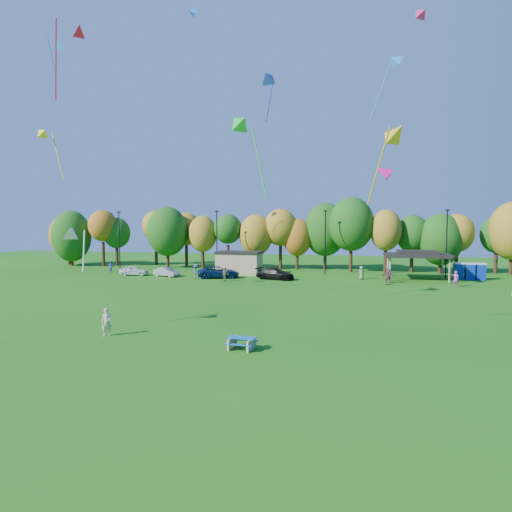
% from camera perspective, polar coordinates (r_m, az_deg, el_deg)
% --- Properties ---
extents(ground, '(160.00, 160.00, 0.00)m').
position_cam_1_polar(ground, '(26.65, -2.67, -11.74)').
color(ground, '#19600F').
rests_on(ground, ground).
extents(tree_line, '(93.57, 10.55, 11.15)m').
position_cam_1_polar(tree_line, '(70.65, 6.56, 3.00)').
color(tree_line, black).
rests_on(tree_line, ground).
extents(lamp_posts, '(64.50, 0.25, 9.09)m').
position_cam_1_polar(lamp_posts, '(64.90, 8.66, 1.98)').
color(lamp_posts, black).
rests_on(lamp_posts, ground).
extents(utility_building, '(6.30, 4.30, 3.25)m').
position_cam_1_polar(utility_building, '(65.17, -2.09, -0.84)').
color(utility_building, tan).
rests_on(utility_building, ground).
extents(pavilion, '(8.20, 6.20, 3.77)m').
position_cam_1_polar(pavilion, '(62.20, 19.51, 0.15)').
color(pavilion, tan).
rests_on(pavilion, ground).
extents(porta_potties, '(3.75, 1.51, 2.18)m').
position_cam_1_polar(porta_potties, '(64.92, 25.13, -1.73)').
color(porta_potties, '#0B2B95').
rests_on(porta_potties, ground).
extents(picnic_table, '(1.77, 1.52, 0.71)m').
position_cam_1_polar(picnic_table, '(26.84, -1.80, -10.71)').
color(picnic_table, tan).
rests_on(picnic_table, ground).
extents(kite_flyer, '(0.78, 0.69, 1.79)m').
position_cam_1_polar(kite_flyer, '(31.28, -18.16, -7.87)').
color(kite_flyer, beige).
rests_on(kite_flyer, ground).
extents(car_a, '(4.20, 2.26, 1.36)m').
position_cam_1_polar(car_a, '(65.75, -15.02, -1.77)').
color(car_a, white).
rests_on(car_a, ground).
extents(car_b, '(4.03, 2.46, 1.25)m').
position_cam_1_polar(car_b, '(63.45, -11.13, -1.97)').
color(car_b, '#99999E').
rests_on(car_b, ground).
extents(car_c, '(6.07, 4.08, 1.54)m').
position_cam_1_polar(car_c, '(60.73, -4.69, -2.04)').
color(car_c, '#0D2450').
rests_on(car_c, ground).
extents(car_d, '(5.51, 3.49, 1.49)m').
position_cam_1_polar(car_d, '(59.10, 2.41, -2.23)').
color(car_d, black).
rests_on(car_d, ground).
extents(far_person_0, '(1.01, 0.91, 1.71)m').
position_cam_1_polar(far_person_0, '(71.02, -17.65, -1.25)').
color(far_person_0, '#535CB8').
rests_on(far_person_0, ground).
extents(far_person_1, '(0.99, 0.86, 1.71)m').
position_cam_1_polar(far_person_1, '(60.68, 13.04, -2.06)').
color(far_person_1, gray).
rests_on(far_person_1, ground).
extents(far_person_2, '(1.13, 0.90, 1.79)m').
position_cam_1_polar(far_person_2, '(57.15, -3.90, -2.30)').
color(far_person_2, olive).
rests_on(far_person_2, ground).
extents(far_person_3, '(1.09, 1.36, 1.84)m').
position_cam_1_polar(far_person_3, '(60.43, -7.55, -1.95)').
color(far_person_3, '#454799').
rests_on(far_person_3, ground).
extents(far_person_4, '(0.81, 0.74, 1.86)m').
position_cam_1_polar(far_person_4, '(56.88, 23.70, -2.63)').
color(far_person_4, '#B4559C').
rests_on(far_person_4, ground).
extents(far_person_5, '(1.67, 0.55, 1.79)m').
position_cam_1_polar(far_person_5, '(57.81, 16.19, -2.38)').
color(far_person_5, brown).
rests_on(far_person_5, ground).
extents(kite_0, '(1.91, 3.01, 4.69)m').
position_cam_1_polar(kite_0, '(44.20, 1.78, 21.30)').
color(kite_0, navy).
extents(kite_1, '(1.81, 1.89, 1.52)m').
position_cam_1_polar(kite_1, '(45.62, 19.70, 26.66)').
color(kite_1, '#D3235D').
extents(kite_2, '(2.84, 3.08, 6.27)m').
position_cam_1_polar(kite_2, '(42.79, -21.38, 24.66)').
color(kite_2, '#FF1629').
extents(kite_3, '(1.43, 1.14, 1.35)m').
position_cam_1_polar(kite_3, '(30.11, 15.57, 10.06)').
color(kite_3, '#CD0B7B').
extents(kite_4, '(3.87, 3.78, 7.62)m').
position_cam_1_polar(kite_4, '(39.83, -2.27, 16.26)').
color(kite_4, green).
extents(kite_5, '(2.95, 2.87, 5.58)m').
position_cam_1_polar(kite_5, '(31.55, 17.06, 14.41)').
color(kite_5, gold).
extents(kite_8, '(3.19, 1.81, 5.41)m').
position_cam_1_polar(kite_8, '(50.99, -25.23, 13.72)').
color(kite_8, yellow).
extents(kite_11, '(1.63, 1.54, 1.29)m').
position_cam_1_polar(kite_11, '(46.44, -7.61, 28.15)').
color(kite_11, '#1B6EFA').
extents(kite_12, '(1.27, 2.73, 4.44)m').
position_cam_1_polar(kite_12, '(64.41, -23.49, 23.11)').
color(kite_12, '#0EB9D3').
extents(kite_13, '(3.81, 2.22, 6.50)m').
position_cam_1_polar(kite_13, '(49.94, 17.38, 22.29)').
color(kite_13, '#288FFF').
extents(kite_15, '(1.64, 2.25, 3.53)m').
position_cam_1_polar(kite_15, '(33.01, -22.08, 2.80)').
color(kite_15, silver).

